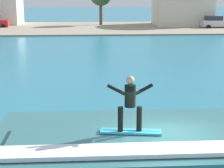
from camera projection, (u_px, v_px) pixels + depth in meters
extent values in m
cube|color=#30676B|center=(122.00, 150.00, 12.04)|extent=(7.78, 4.75, 1.08)
cube|color=#30676B|center=(124.00, 139.00, 11.32)|extent=(6.62, 2.14, 0.12)
cube|color=white|center=(127.00, 151.00, 10.39)|extent=(7.01, 0.86, 0.12)
cube|color=#33A5CC|center=(131.00, 131.00, 11.58)|extent=(1.84, 0.66, 0.06)
cube|color=black|center=(131.00, 131.00, 11.57)|extent=(1.64, 0.28, 0.01)
cylinder|color=black|center=(120.00, 119.00, 11.43)|extent=(0.16, 0.16, 0.74)
cylinder|color=black|center=(139.00, 119.00, 11.47)|extent=(0.16, 0.16, 0.74)
cylinder|color=black|center=(130.00, 96.00, 11.29)|extent=(0.32, 0.32, 0.65)
sphere|color=tan|center=(130.00, 80.00, 11.18)|extent=(0.24, 0.24, 0.24)
cylinder|color=black|center=(116.00, 90.00, 11.22)|extent=(0.53, 0.10, 0.35)
cylinder|color=black|center=(144.00, 89.00, 11.27)|extent=(0.53, 0.10, 0.35)
cube|color=gray|center=(101.00, 28.00, 57.89)|extent=(120.00, 20.53, 0.18)
cylinder|color=black|center=(6.00, 26.00, 58.87)|extent=(0.64, 0.22, 0.64)
cylinder|color=black|center=(3.00, 27.00, 57.00)|extent=(0.64, 0.22, 0.64)
cube|color=silver|center=(216.00, 23.00, 57.18)|extent=(4.04, 1.84, 0.90)
cube|color=#262D38|center=(214.00, 18.00, 56.99)|extent=(2.22, 1.66, 0.64)
cylinder|color=black|center=(222.00, 26.00, 58.31)|extent=(0.64, 0.22, 0.64)
cylinder|color=black|center=(205.00, 26.00, 58.15)|extent=(0.64, 0.22, 0.64)
cylinder|color=black|center=(209.00, 27.00, 56.26)|extent=(0.64, 0.22, 0.64)
cube|color=beige|center=(182.00, 7.00, 61.36)|extent=(8.37, 7.56, 5.76)
cylinder|color=brown|center=(101.00, 14.00, 61.38)|extent=(0.49, 0.49, 3.81)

